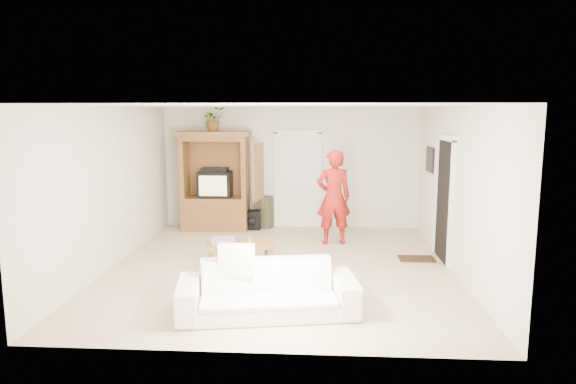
{
  "coord_description": "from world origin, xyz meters",
  "views": [
    {
      "loc": [
        0.61,
        -8.04,
        2.53
      ],
      "look_at": [
        0.08,
        0.6,
        1.15
      ],
      "focal_mm": 32.0,
      "sensor_mm": 36.0,
      "label": 1
    }
  ],
  "objects_px": {
    "armoire": "(216,187)",
    "sofa": "(268,289)",
    "coffee_table": "(240,246)",
    "man": "(334,197)"
  },
  "relations": [
    {
      "from": "armoire",
      "to": "sofa",
      "type": "xyz_separation_m",
      "value": [
        1.56,
        -4.61,
        -0.58
      ]
    },
    {
      "from": "armoire",
      "to": "man",
      "type": "distance_m",
      "value": 2.69
    },
    {
      "from": "man",
      "to": "sofa",
      "type": "bearing_deg",
      "value": 65.02
    },
    {
      "from": "armoire",
      "to": "sofa",
      "type": "relative_size",
      "value": 0.95
    },
    {
      "from": "coffee_table",
      "to": "armoire",
      "type": "bearing_deg",
      "value": 92.73
    },
    {
      "from": "armoire",
      "to": "sofa",
      "type": "distance_m",
      "value": 4.9
    },
    {
      "from": "sofa",
      "to": "coffee_table",
      "type": "bearing_deg",
      "value": 99.01
    },
    {
      "from": "armoire",
      "to": "coffee_table",
      "type": "distance_m",
      "value": 2.88
    },
    {
      "from": "sofa",
      "to": "coffee_table",
      "type": "xyz_separation_m",
      "value": [
        -0.64,
        1.93,
        0.02
      ]
    },
    {
      "from": "armoire",
      "to": "man",
      "type": "bearing_deg",
      "value": -23.78
    }
  ]
}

